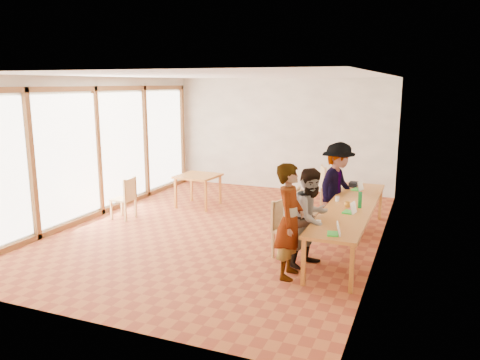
% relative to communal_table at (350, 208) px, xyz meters
% --- Properties ---
extents(ground, '(8.00, 8.00, 0.00)m').
position_rel_communal_table_xyz_m(ground, '(-2.50, 0.05, -0.70)').
color(ground, '#A85228').
rests_on(ground, ground).
extents(wall_back, '(6.00, 0.10, 3.00)m').
position_rel_communal_table_xyz_m(wall_back, '(-2.50, 4.05, 0.80)').
color(wall_back, white).
rests_on(wall_back, ground).
extents(wall_front, '(6.00, 0.10, 3.00)m').
position_rel_communal_table_xyz_m(wall_front, '(-2.50, -3.95, 0.80)').
color(wall_front, white).
rests_on(wall_front, ground).
extents(wall_right, '(0.10, 8.00, 3.00)m').
position_rel_communal_table_xyz_m(wall_right, '(0.50, 0.05, 0.80)').
color(wall_right, white).
rests_on(wall_right, ground).
extents(window_wall, '(0.10, 8.00, 3.00)m').
position_rel_communal_table_xyz_m(window_wall, '(-5.46, 0.05, 0.80)').
color(window_wall, white).
rests_on(window_wall, ground).
extents(ceiling, '(6.00, 8.00, 0.04)m').
position_rel_communal_table_xyz_m(ceiling, '(-2.50, 0.05, 2.32)').
color(ceiling, white).
rests_on(ceiling, wall_back).
extents(communal_table, '(0.80, 4.00, 0.75)m').
position_rel_communal_table_xyz_m(communal_table, '(0.00, 0.00, 0.00)').
color(communal_table, '#BF6C2A').
rests_on(communal_table, ground).
extents(side_table, '(0.90, 0.90, 0.75)m').
position_rel_communal_table_xyz_m(side_table, '(-3.77, 1.49, -0.03)').
color(side_table, '#BF6C2A').
rests_on(side_table, ground).
extents(chair_near, '(0.56, 0.56, 0.51)m').
position_rel_communal_table_xyz_m(chair_near, '(-0.94, -0.90, -0.11)').
color(chair_near, tan).
rests_on(chair_near, ground).
extents(chair_mid, '(0.45, 0.45, 0.44)m').
position_rel_communal_table_xyz_m(chair_mid, '(-0.99, 0.39, -0.20)').
color(chair_mid, tan).
rests_on(chair_mid, ground).
extents(chair_far, '(0.40, 0.40, 0.45)m').
position_rel_communal_table_xyz_m(chair_far, '(-1.05, 0.57, -0.18)').
color(chair_far, tan).
rests_on(chair_far, ground).
extents(chair_empty, '(0.60, 0.60, 0.52)m').
position_rel_communal_table_xyz_m(chair_empty, '(-0.92, 2.53, -0.11)').
color(chair_empty, tan).
rests_on(chair_empty, ground).
extents(chair_spare, '(0.43, 0.43, 0.48)m').
position_rel_communal_table_xyz_m(chair_spare, '(-4.68, -0.06, -0.15)').
color(chair_spare, tan).
rests_on(chair_spare, ground).
extents(person_near, '(0.45, 0.66, 1.73)m').
position_rel_communal_table_xyz_m(person_near, '(-0.62, -1.70, 0.16)').
color(person_near, gray).
rests_on(person_near, ground).
extents(person_mid, '(0.85, 0.94, 1.58)m').
position_rel_communal_table_xyz_m(person_mid, '(-0.43, -1.14, 0.09)').
color(person_mid, gray).
rests_on(person_mid, ground).
extents(person_far, '(0.95, 1.27, 1.75)m').
position_rel_communal_table_xyz_m(person_far, '(-0.39, 0.85, 0.17)').
color(person_far, gray).
rests_on(person_far, ground).
extents(laptop_near, '(0.22, 0.24, 0.18)m').
position_rel_communal_table_xyz_m(laptop_near, '(0.06, -1.73, 0.10)').
color(laptop_near, green).
rests_on(laptop_near, communal_table).
extents(laptop_mid, '(0.23, 0.25, 0.19)m').
position_rel_communal_table_xyz_m(laptop_mid, '(0.08, -0.50, 0.10)').
color(laptop_mid, green).
rests_on(laptop_mid, communal_table).
extents(laptop_far, '(0.24, 0.26, 0.19)m').
position_rel_communal_table_xyz_m(laptop_far, '(-0.04, 1.26, 0.10)').
color(laptop_far, green).
rests_on(laptop_far, communal_table).
extents(yellow_mug, '(0.13, 0.13, 0.09)m').
position_rel_communal_table_xyz_m(yellow_mug, '(-0.03, -0.13, 0.09)').
color(yellow_mug, orange).
rests_on(yellow_mug, communal_table).
extents(green_bottle, '(0.07, 0.07, 0.28)m').
position_rel_communal_table_xyz_m(green_bottle, '(0.17, -0.11, 0.19)').
color(green_bottle, '#106224').
rests_on(green_bottle, communal_table).
extents(clear_glass, '(0.07, 0.07, 0.09)m').
position_rel_communal_table_xyz_m(clear_glass, '(-0.27, 0.21, 0.09)').
color(clear_glass, silver).
rests_on(clear_glass, communal_table).
extents(condiment_cup, '(0.08, 0.08, 0.06)m').
position_rel_communal_table_xyz_m(condiment_cup, '(-0.28, -1.31, 0.08)').
color(condiment_cup, white).
rests_on(condiment_cup, communal_table).
extents(pink_phone, '(0.05, 0.10, 0.01)m').
position_rel_communal_table_xyz_m(pink_phone, '(0.04, -0.29, 0.05)').
color(pink_phone, '#D14A89').
rests_on(pink_phone, communal_table).
extents(black_pouch, '(0.16, 0.26, 0.09)m').
position_rel_communal_table_xyz_m(black_pouch, '(-0.20, 1.58, 0.09)').
color(black_pouch, black).
rests_on(black_pouch, communal_table).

